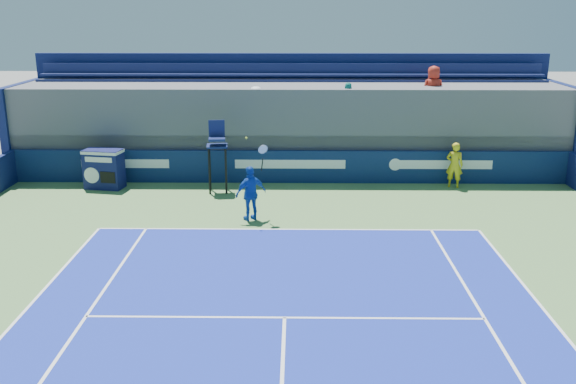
{
  "coord_description": "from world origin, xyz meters",
  "views": [
    {
      "loc": [
        0.24,
        -5.57,
        6.16
      ],
      "look_at": [
        0.0,
        11.5,
        1.25
      ],
      "focal_mm": 40.0,
      "sensor_mm": 36.0,
      "label": 1
    }
  ],
  "objects_px": {
    "tennis_player": "(251,193)",
    "umpire_chair": "(217,149)",
    "ball_person": "(454,165)",
    "match_clock": "(104,168)"
  },
  "relations": [
    {
      "from": "tennis_player",
      "to": "umpire_chair",
      "type": "bearing_deg",
      "value": 113.62
    },
    {
      "from": "ball_person",
      "to": "match_clock",
      "type": "xyz_separation_m",
      "value": [
        -12.37,
        -0.28,
        -0.08
      ]
    },
    {
      "from": "match_clock",
      "to": "ball_person",
      "type": "bearing_deg",
      "value": 1.28
    },
    {
      "from": "ball_person",
      "to": "tennis_player",
      "type": "distance_m",
      "value": 7.9
    },
    {
      "from": "match_clock",
      "to": "umpire_chair",
      "type": "xyz_separation_m",
      "value": [
        4.07,
        -0.37,
        0.79
      ]
    },
    {
      "from": "umpire_chair",
      "to": "tennis_player",
      "type": "relative_size",
      "value": 0.96
    },
    {
      "from": "umpire_chair",
      "to": "tennis_player",
      "type": "xyz_separation_m",
      "value": [
        1.37,
        -3.12,
        -0.68
      ]
    },
    {
      "from": "ball_person",
      "to": "tennis_player",
      "type": "bearing_deg",
      "value": 47.58
    },
    {
      "from": "tennis_player",
      "to": "ball_person",
      "type": "bearing_deg",
      "value": 28.5
    },
    {
      "from": "ball_person",
      "to": "tennis_player",
      "type": "xyz_separation_m",
      "value": [
        -6.94,
        -3.77,
        0.02
      ]
    }
  ]
}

